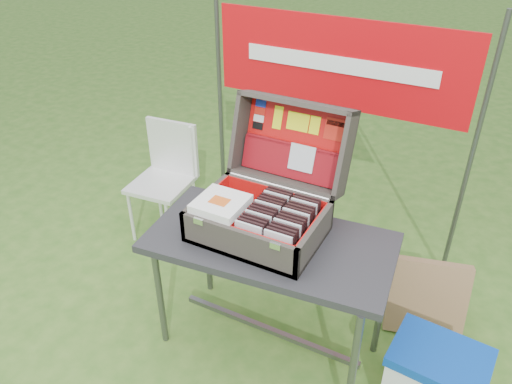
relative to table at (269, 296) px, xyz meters
The scene contains 96 objects.
ground 0.39m from the table, behind, with size 80.00×80.00×0.00m, color #35631E.
table is the anchor object (origin of this frame).
table_top 0.35m from the table, ahead, with size 1.20×0.60×0.04m, color #28282B.
table_leg_fl 0.59m from the table, 156.04° to the right, with size 0.04×0.04×0.71m, color #59595B.
table_leg_fr 0.59m from the table, 23.96° to the right, with size 0.04×0.04×0.71m, color #59595B.
table_leg_bl 0.59m from the table, 156.04° to the left, with size 0.04×0.04×0.71m, color #59595B.
table_leg_br 0.59m from the table, 23.96° to the left, with size 0.04×0.04×0.71m, color #59595B.
table_brace 0.25m from the table, 90.00° to the left, with size 1.05×0.03×0.03m, color #59595B.
suitcase 0.66m from the table, 136.93° to the left, with size 0.61×0.60×0.55m, color #453F38, non-canonical shape.
suitcase_base_bottom 0.39m from the table, behind, with size 0.61×0.44×0.02m, color #453F38.
suitcase_base_wall_front 0.50m from the table, 109.35° to the right, with size 0.61×0.02×0.16m, color #453F38.
suitcase_base_wall_back 0.51m from the table, 108.36° to the left, with size 0.61×0.02×0.16m, color #453F38.
suitcase_base_wall_left 0.58m from the table, behind, with size 0.02×0.44×0.16m, color #453F38.
suitcase_base_wall_right 0.51m from the table, ahead, with size 0.02×0.44×0.16m, color #453F38.
suitcase_liner_floor 0.41m from the table, behind, with size 0.56×0.39×0.01m, color red.
suitcase_latch_left 0.63m from the table, 141.48° to the right, with size 0.05×0.01×0.03m, color silver.
suitcase_latch_right 0.58m from the table, 59.31° to the right, with size 0.05×0.01×0.03m, color silver.
suitcase_hinge 0.59m from the table, 107.44° to the left, with size 0.02×0.02×0.55m, color silver.
suitcase_lid_back 0.83m from the table, 99.18° to the left, with size 0.61×0.44×0.02m, color #453F38.
suitcase_lid_rim_far 1.02m from the table, 99.25° to the left, with size 0.61×0.02×0.16m, color #453F38.
suitcase_lid_rim_near 0.61m from the table, 102.97° to the left, with size 0.61×0.02×0.16m, color #453F38.
suitcase_lid_rim_left 0.89m from the table, 134.61° to the left, with size 0.02×0.44×0.16m, color #453F38.
suitcase_lid_rim_right 0.84m from the table, 58.83° to the left, with size 0.02×0.44×0.16m, color #453F38.
suitcase_lid_liner 0.82m from the table, 99.49° to the left, with size 0.56×0.38×0.01m, color red.
suitcase_liner_wall_front 0.51m from the table, 110.79° to the right, with size 0.56×0.01×0.14m, color red.
suitcase_liner_wall_back 0.51m from the table, 109.65° to the left, with size 0.56×0.01×0.14m, color red.
suitcase_liner_wall_left 0.58m from the table, behind, with size 0.01×0.39×0.14m, color red.
suitcase_liner_wall_right 0.51m from the table, ahead, with size 0.01×0.39×0.14m, color red.
suitcase_lid_pocket 0.72m from the table, 100.72° to the left, with size 0.54×0.17×0.03m, color maroon.
suitcase_pocket_edge 0.80m from the table, 100.16° to the left, with size 0.53×0.02×0.02m, color maroon.
suitcase_pocket_cd 0.75m from the table, 90.77° to the left, with size 0.14×0.14×0.01m, color silver.
lid_sticker_cc_a 1.02m from the table, 122.36° to the left, with size 0.06×0.04×0.00m, color #1933B2.
lid_sticker_cc_b 0.98m from the table, 123.05° to the left, with size 0.06×0.04×0.00m, color red.
lid_sticker_cc_c 0.94m from the table, 123.78° to the left, with size 0.06×0.04×0.00m, color white.
lid_sticker_cc_d 0.91m from the table, 124.53° to the left, with size 0.06×0.04×0.00m, color black.
lid_card_neon_tall 0.94m from the table, 112.46° to the left, with size 0.05×0.12×0.00m, color yellow.
lid_card_neon_main 0.92m from the table, 98.94° to the left, with size 0.12×0.09×0.00m, color yellow.
lid_card_neon_small 0.92m from the table, 87.14° to the left, with size 0.05×0.09×0.00m, color yellow.
lid_sticker_band 0.93m from the table, 73.62° to the left, with size 0.11×0.11×0.00m, color red.
lid_sticker_band_bar 0.96m from the table, 73.93° to the left, with size 0.10×0.02×0.00m, color black.
cd_left_0 0.51m from the table, 101.14° to the right, with size 0.14×0.01×0.16m, color silver.
cd_left_1 0.50m from the table, 103.00° to the right, with size 0.14×0.01×0.16m, color black.
cd_left_2 0.50m from the table, 105.58° to the right, with size 0.14×0.01×0.16m, color black.
cd_left_3 0.49m from the table, 109.40° to the right, with size 0.14×0.01×0.16m, color black.
cd_left_4 0.49m from the table, 115.53° to the right, with size 0.14×0.01×0.16m, color silver.
cd_left_5 0.49m from the table, 126.57° to the right, with size 0.14×0.01×0.16m, color black.
cd_left_6 0.48m from the table, 148.95° to the right, with size 0.14×0.01×0.16m, color black.
cd_left_7 0.48m from the table, behind, with size 0.14×0.01×0.16m, color black.
cd_left_8 0.48m from the table, 138.34° to the left, with size 0.14×0.01×0.16m, color silver.
cd_left_9 0.49m from the table, 121.44° to the left, with size 0.14×0.01×0.16m, color black.
cd_left_10 0.49m from the table, 112.78° to the left, with size 0.14×0.01×0.16m, color black.
cd_left_11 0.49m from the table, 107.73° to the left, with size 0.14×0.01×0.16m, color black.
cd_left_12 0.50m from the table, 104.48° to the left, with size 0.14×0.01×0.16m, color silver.
cd_left_13 0.51m from the table, 102.22° to the left, with size 0.14×0.01×0.16m, color black.
cd_left_14 0.51m from the table, 100.56° to the left, with size 0.14×0.01×0.16m, color black.
cd_right_0 0.52m from the table, 54.83° to the right, with size 0.14×0.01×0.16m, color silver.
cd_right_1 0.51m from the table, 50.45° to the right, with size 0.14×0.01×0.16m, color black.
cd_right_2 0.51m from the table, 45.07° to the right, with size 0.14×0.01×0.16m, color black.
cd_right_3 0.50m from the table, 38.44° to the right, with size 0.14×0.01×0.16m, color black.
cd_right_4 0.50m from the table, 30.34° to the right, with size 0.14×0.01×0.16m, color silver.
cd_right_5 0.50m from the table, 20.65° to the right, with size 0.14×0.01×0.16m, color black.
cd_right_6 0.50m from the table, ahead, with size 0.14×0.01×0.16m, color black.
cd_right_7 0.50m from the table, ahead, with size 0.14×0.01×0.16m, color black.
cd_right_8 0.50m from the table, 13.97° to the left, with size 0.14×0.01×0.16m, color silver.
cd_right_9 0.50m from the table, 24.57° to the left, with size 0.14×0.01×0.16m, color black.
cd_right_10 0.50m from the table, 33.66° to the left, with size 0.14×0.01×0.16m, color black.
cd_right_11 0.51m from the table, 41.16° to the left, with size 0.14×0.01×0.16m, color black.
cd_right_12 0.51m from the table, 47.28° to the left, with size 0.14×0.01×0.16m, color silver.
cd_right_13 0.52m from the table, 52.25° to the left, with size 0.14×0.01×0.16m, color black.
cd_right_14 0.52m from the table, 56.31° to the left, with size 0.14×0.01×0.16m, color black.
songbook_0 0.59m from the table, 161.61° to the right, with size 0.23×0.23×0.01m, color white.
songbook_1 0.60m from the table, 161.61° to the right, with size 0.23×0.23×0.01m, color white.
songbook_2 0.60m from the table, 161.61° to the right, with size 0.23×0.23×0.01m, color white.
songbook_3 0.61m from the table, 161.61° to the right, with size 0.23×0.23×0.01m, color white.
songbook_4 0.61m from the table, 161.61° to the right, with size 0.23×0.23×0.01m, color white.
songbook_5 0.62m from the table, 161.61° to the right, with size 0.23×0.23×0.01m, color white.
songbook_6 0.62m from the table, 161.61° to the right, with size 0.23×0.23×0.01m, color white.
songbook_7 0.62m from the table, 161.61° to the right, with size 0.23×0.23×0.01m, color white.
songbook_graphic 0.63m from the table, 159.39° to the right, with size 0.09×0.07×0.00m, color #D85919.
cooler 0.90m from the table, ahead, with size 0.44×0.33×0.38m, color white, non-canonical shape.
cooler_body 0.90m from the table, ahead, with size 0.42×0.31×0.33m, color white.
cooler_lid 0.88m from the table, ahead, with size 0.44×0.33×0.05m, color #073CA2.
chair 1.28m from the table, 153.12° to the left, with size 0.38×0.42×0.84m, color silver, non-canonical shape.
chair_seat 1.28m from the table, 153.12° to the left, with size 0.38×0.38×0.03m, color silver.
chair_backrest 1.39m from the table, 146.33° to the left, with size 0.38×0.03×0.40m, color silver.
chair_leg_fl 1.38m from the table, 162.31° to the left, with size 0.02×0.02×0.43m, color silver.
chair_leg_fr 1.07m from the table, 156.98° to the left, with size 0.02×0.02×0.43m, color silver.
chair_leg_bl 1.51m from the table, 150.39° to the left, with size 0.02×0.02×0.43m, color silver.
chair_leg_br 1.24m from the table, 142.86° to the left, with size 0.02×0.02×0.43m, color silver.
chair_upright_left 1.53m from the table, 149.75° to the left, with size 0.02×0.02×0.40m, color silver.
chair_upright_right 1.26m from the table, 142.15° to the left, with size 0.02×0.02×0.40m, color silver.
cardboard_box 0.92m from the table, 36.03° to the left, with size 0.43×0.07×0.45m, color #92734B.
banner_post_left 1.52m from the table, 130.73° to the left, with size 0.03×0.03×1.70m, color #59595B.
banner_post_right 1.41m from the table, 55.34° to the left, with size 0.03×0.03×1.70m, color #59595B.
banner 1.43m from the table, 94.89° to the left, with size 1.60×0.01×0.55m, color #BA070D.
banner_text 1.42m from the table, 94.95° to the left, with size 1.20×0.00×0.10m, color white.
Camera 1 is at (0.93, -1.74, 2.24)m, focal length 35.00 mm.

